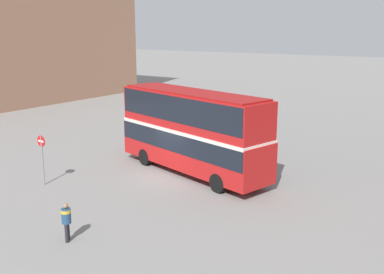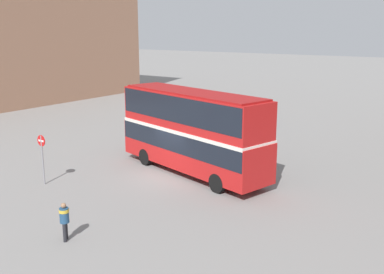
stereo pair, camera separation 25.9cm
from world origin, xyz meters
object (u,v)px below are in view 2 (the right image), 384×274
at_px(double_decker_bus, 192,127).
at_px(parked_car_kerb_near, 236,113).
at_px(pedestrian_foreground, 64,218).
at_px(no_entry_sign, 42,152).

xyz_separation_m(double_decker_bus, parked_car_kerb_near, (-5.10, 14.12, -1.91)).
xyz_separation_m(pedestrian_foreground, no_entry_sign, (-6.16, 3.69, 0.83)).
bearing_deg(parked_car_kerb_near, pedestrian_foreground, -83.06).
height_order(parked_car_kerb_near, no_entry_sign, no_entry_sign).
bearing_deg(pedestrian_foreground, double_decker_bus, -124.47).
distance_m(pedestrian_foreground, no_entry_sign, 7.23).
relative_size(pedestrian_foreground, no_entry_sign, 0.58).
bearing_deg(pedestrian_foreground, no_entry_sign, -70.10).
xyz_separation_m(double_decker_bus, pedestrian_foreground, (0.81, -9.79, -1.74)).
xyz_separation_m(parked_car_kerb_near, no_entry_sign, (-0.25, -20.22, 0.99)).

